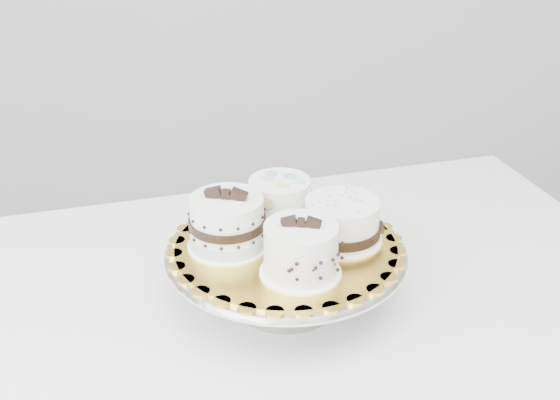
{
  "coord_description": "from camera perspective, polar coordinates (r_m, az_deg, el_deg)",
  "views": [
    {
      "loc": [
        -0.2,
        -0.61,
        1.34
      ],
      "look_at": [
        -0.09,
        0.23,
        0.91
      ],
      "focal_mm": 45.0,
      "sensor_mm": 36.0,
      "label": 1
    }
  ],
  "objects": [
    {
      "name": "table",
      "position": [
        1.04,
        -1.47,
        -12.77
      ],
      "size": [
        1.34,
        1.0,
        0.75
      ],
      "rotation": [
        0.0,
        0.0,
        0.15
      ],
      "color": "silver",
      "rests_on": "floor"
    },
    {
      "name": "cake_stand",
      "position": [
        0.99,
        0.48,
        -5.32
      ],
      "size": [
        0.34,
        0.34,
        0.09
      ],
      "color": "gray",
      "rests_on": "table"
    },
    {
      "name": "cake_board",
      "position": [
        0.97,
        0.49,
        -3.78
      ],
      "size": [
        0.37,
        0.37,
        0.0
      ],
      "primitive_type": "cylinder",
      "rotation": [
        0.0,
        0.0,
        -0.24
      ],
      "color": "gold",
      "rests_on": "cake_stand"
    },
    {
      "name": "cake_swirl",
      "position": [
        0.89,
        1.7,
        -4.17
      ],
      "size": [
        0.12,
        0.12,
        0.08
      ],
      "rotation": [
        0.0,
        0.0,
        -0.25
      ],
      "color": "white",
      "rests_on": "cake_board"
    },
    {
      "name": "cake_banded",
      "position": [
        0.96,
        -4.3,
        -1.97
      ],
      "size": [
        0.13,
        0.13,
        0.09
      ],
      "rotation": [
        0.0,
        0.0,
        -0.33
      ],
      "color": "white",
      "rests_on": "cake_board"
    },
    {
      "name": "cake_dots",
      "position": [
        1.02,
        -0.03,
        -0.01
      ],
      "size": [
        0.11,
        0.11,
        0.07
      ],
      "rotation": [
        0.0,
        0.0,
        0.0
      ],
      "color": "white",
      "rests_on": "cake_board"
    },
    {
      "name": "cake_ribbon",
      "position": [
        0.97,
        5.1,
        -1.75
      ],
      "size": [
        0.12,
        0.12,
        0.06
      ],
      "rotation": [
        0.0,
        0.0,
        0.02
      ],
      "color": "white",
      "rests_on": "cake_board"
    }
  ]
}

